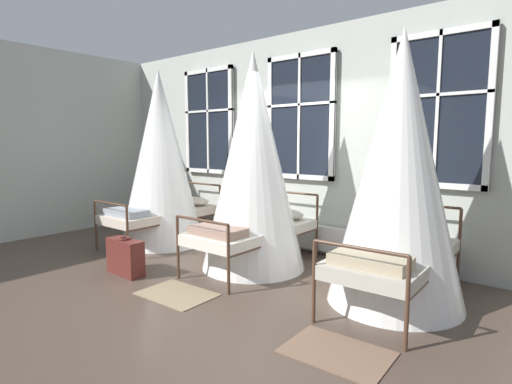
# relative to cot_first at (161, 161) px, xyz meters

# --- Properties ---
(ground) EXTENTS (21.76, 21.76, 0.00)m
(ground) POSITION_rel_cot_first_xyz_m (1.95, -0.27, -1.34)
(ground) COLOR #4C3D33
(back_wall_with_windows) EXTENTS (8.04, 0.10, 3.24)m
(back_wall_with_windows) POSITION_rel_cot_first_xyz_m (1.95, 1.15, 0.28)
(back_wall_with_windows) COLOR #B2B7AD
(back_wall_with_windows) RESTS_ON ground
(window_bank) EXTENTS (4.99, 0.10, 2.84)m
(window_bank) POSITION_rel_cot_first_xyz_m (1.95, 1.03, -0.13)
(window_bank) COLOR black
(window_bank) RESTS_ON ground
(cot_first) EXTENTS (1.34, 1.89, 2.78)m
(cot_first) POSITION_rel_cot_first_xyz_m (0.00, 0.00, 0.00)
(cot_first) COLOR #4C3323
(cot_first) RESTS_ON ground
(cot_second) EXTENTS (1.34, 1.89, 2.78)m
(cot_second) POSITION_rel_cot_first_xyz_m (1.96, -0.04, -0.00)
(cot_second) COLOR #4C3323
(cot_second) RESTS_ON ground
(cot_third) EXTENTS (1.34, 1.90, 2.73)m
(cot_third) POSITION_rel_cot_first_xyz_m (3.83, -0.04, -0.02)
(cot_third) COLOR #4C3323
(cot_third) RESTS_ON ground
(rug_second) EXTENTS (0.82, 0.58, 0.01)m
(rug_second) POSITION_rel_cot_first_xyz_m (1.95, -1.33, -1.34)
(rug_second) COLOR #8E7A5B
(rug_second) RESTS_ON ground
(rug_third) EXTENTS (0.82, 0.59, 0.01)m
(rug_third) POSITION_rel_cot_first_xyz_m (3.86, -1.33, -1.34)
(rug_third) COLOR brown
(rug_third) RESTS_ON ground
(suitcase_dark) EXTENTS (0.57, 0.23, 0.47)m
(suitcase_dark) POSITION_rel_cot_first_xyz_m (0.92, -1.29, -1.12)
(suitcase_dark) COLOR #5B231E
(suitcase_dark) RESTS_ON ground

